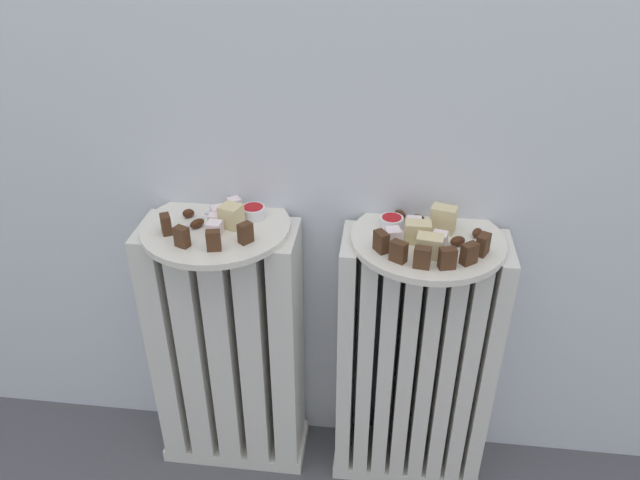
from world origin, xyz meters
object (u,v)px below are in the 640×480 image
object	(u,v)px
radiator_right	(414,367)
jam_bowl_right	(392,222)
plate_left	(216,227)
jam_bowl_left	(253,211)
radiator_left	(229,352)
fork	(200,219)
plate_right	(428,240)

from	to	relation	value
radiator_right	jam_bowl_right	bearing A→B (deg)	157.56
plate_left	jam_bowl_left	world-z (taller)	jam_bowl_left
radiator_left	jam_bowl_left	size ratio (longest dim) A/B	12.93
radiator_left	radiator_right	world-z (taller)	same
radiator_left	fork	bearing A→B (deg)	160.42
jam_bowl_left	jam_bowl_right	distance (m)	0.26
plate_right	fork	bearing A→B (deg)	178.37
radiator_left	jam_bowl_left	bearing A→B (deg)	29.49
radiator_left	jam_bowl_right	world-z (taller)	jam_bowl_right
radiator_left	jam_bowl_right	distance (m)	0.45
radiator_left	radiator_right	xyz separation A→B (m)	(0.39, 0.00, 0.00)
jam_bowl_right	fork	xyz separation A→B (m)	(-0.35, -0.02, -0.01)
radiator_left	radiator_right	distance (m)	0.39
jam_bowl_right	jam_bowl_left	bearing A→B (deg)	178.05
radiator_right	fork	size ratio (longest dim) A/B	5.92
radiator_right	plate_right	world-z (taller)	plate_right
plate_right	jam_bowl_left	xyz separation A→B (m)	(-0.32, 0.04, 0.02)
radiator_right	fork	xyz separation A→B (m)	(-0.42, 0.01, 0.31)
jam_bowl_left	fork	bearing A→B (deg)	-166.19
plate_right	jam_bowl_left	bearing A→B (deg)	173.67
radiator_left	plate_right	bearing A→B (deg)	0.00
plate_left	radiator_right	bearing A→B (deg)	-0.00
plate_right	jam_bowl_left	distance (m)	0.33
jam_bowl_left	jam_bowl_right	size ratio (longest dim) A/B	1.05
plate_left	fork	distance (m)	0.04
radiator_right	jam_bowl_right	world-z (taller)	jam_bowl_right
fork	plate_right	bearing A→B (deg)	-1.63
radiator_left	plate_left	world-z (taller)	plate_left
radiator_left	plate_left	size ratio (longest dim) A/B	2.13
radiator_left	fork	xyz separation A→B (m)	(-0.03, 0.01, 0.31)
plate_left	jam_bowl_left	bearing A→B (deg)	29.49
radiator_left	fork	size ratio (longest dim) A/B	5.92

